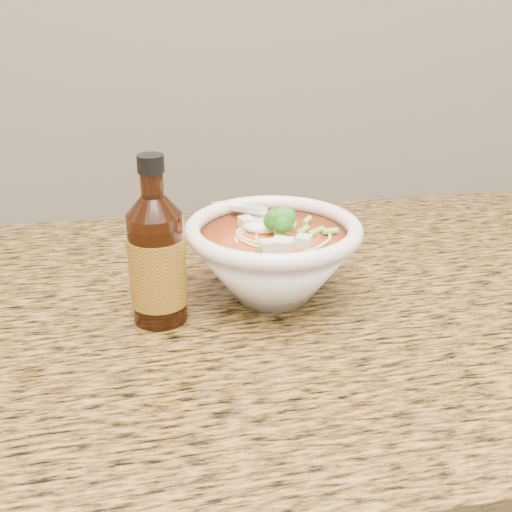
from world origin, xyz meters
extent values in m
cube|color=beige|center=(0.00, 1.99, 1.15)|extent=(4.00, 0.02, 0.50)
cube|color=olive|center=(0.00, 1.68, 0.88)|extent=(4.00, 0.68, 0.04)
cylinder|color=white|center=(-0.01, 1.68, 0.90)|extent=(0.08, 0.08, 0.01)
torus|color=white|center=(-0.01, 1.68, 0.98)|extent=(0.20, 0.20, 0.02)
torus|color=beige|center=(0.00, 1.66, 0.98)|extent=(0.10, 0.10, 0.00)
torus|color=beige|center=(0.00, 1.67, 0.97)|extent=(0.08, 0.08, 0.00)
torus|color=beige|center=(-0.03, 1.68, 0.97)|extent=(0.12, 0.12, 0.00)
torus|color=beige|center=(-0.02, 1.66, 0.97)|extent=(0.11, 0.11, 0.00)
torus|color=beige|center=(0.01, 1.70, 0.97)|extent=(0.12, 0.12, 0.00)
torus|color=beige|center=(0.00, 1.67, 0.97)|extent=(0.11, 0.11, 0.00)
torus|color=beige|center=(-0.03, 1.67, 0.97)|extent=(0.13, 0.13, 0.00)
torus|color=beige|center=(0.01, 1.69, 0.96)|extent=(0.09, 0.09, 0.00)
torus|color=beige|center=(-0.02, 1.68, 0.96)|extent=(0.12, 0.12, 0.00)
torus|color=beige|center=(-0.02, 1.69, 0.96)|extent=(0.07, 0.07, 0.00)
cube|color=silver|center=(-0.01, 1.66, 0.98)|extent=(0.02, 0.02, 0.01)
cube|color=silver|center=(0.03, 1.72, 0.98)|extent=(0.02, 0.02, 0.02)
cube|color=silver|center=(0.01, 1.70, 0.98)|extent=(0.02, 0.02, 0.02)
cube|color=silver|center=(0.00, 1.67, 0.98)|extent=(0.02, 0.02, 0.02)
cube|color=silver|center=(-0.01, 1.64, 0.98)|extent=(0.02, 0.02, 0.02)
cube|color=silver|center=(0.02, 1.71, 0.98)|extent=(0.02, 0.02, 0.01)
cube|color=silver|center=(-0.01, 1.64, 0.98)|extent=(0.02, 0.02, 0.02)
cube|color=silver|center=(-0.03, 1.69, 0.98)|extent=(0.02, 0.02, 0.02)
cube|color=silver|center=(-0.03, 1.73, 0.98)|extent=(0.02, 0.02, 0.01)
cube|color=silver|center=(-0.07, 1.67, 0.98)|extent=(0.02, 0.02, 0.02)
ellipsoid|color=#196014|center=(-0.01, 1.67, 0.99)|extent=(0.04, 0.04, 0.03)
cylinder|color=#7CBE49|center=(0.01, 1.64, 0.98)|extent=(0.02, 0.02, 0.01)
cylinder|color=#7CBE49|center=(-0.03, 1.63, 0.98)|extent=(0.01, 0.02, 0.01)
cylinder|color=#7CBE49|center=(0.03, 1.64, 0.98)|extent=(0.02, 0.02, 0.01)
cylinder|color=#7CBE49|center=(-0.05, 1.64, 0.98)|extent=(0.02, 0.01, 0.01)
cylinder|color=#7CBE49|center=(-0.02, 1.74, 0.98)|extent=(0.01, 0.02, 0.01)
cylinder|color=#7CBE49|center=(-0.01, 1.65, 0.98)|extent=(0.02, 0.01, 0.01)
cylinder|color=#7CBE49|center=(0.01, 1.71, 0.98)|extent=(0.02, 0.01, 0.01)
cylinder|color=#7CBE49|center=(0.02, 1.68, 0.98)|extent=(0.02, 0.02, 0.01)
ellipsoid|color=white|center=(-0.02, 1.70, 0.98)|extent=(0.05, 0.05, 0.02)
cube|color=white|center=(-0.04, 1.75, 0.99)|extent=(0.05, 0.10, 0.03)
cylinder|color=#381707|center=(-0.14, 1.65, 0.96)|extent=(0.07, 0.07, 0.12)
cylinder|color=#381707|center=(-0.14, 1.65, 1.05)|extent=(0.03, 0.03, 0.03)
cylinder|color=black|center=(-0.14, 1.65, 1.07)|extent=(0.03, 0.03, 0.02)
cylinder|color=red|center=(-0.14, 1.65, 0.96)|extent=(0.08, 0.08, 0.07)
camera|label=1|loc=(-0.16, 1.03, 1.24)|focal=45.00mm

